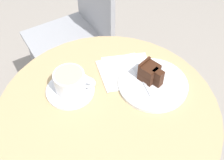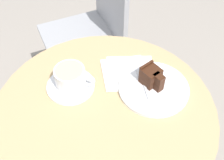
{
  "view_description": "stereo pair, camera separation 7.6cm",
  "coord_description": "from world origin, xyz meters",
  "px_view_note": "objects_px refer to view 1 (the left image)",
  "views": [
    {
      "loc": [
        0.06,
        -0.5,
        1.41
      ],
      "look_at": [
        0.01,
        0.08,
        0.74
      ],
      "focal_mm": 45.0,
      "sensor_mm": 36.0,
      "label": 1
    },
    {
      "loc": [
        0.13,
        -0.49,
        1.41
      ],
      "look_at": [
        0.01,
        0.08,
        0.74
      ],
      "focal_mm": 45.0,
      "sensor_mm": 36.0,
      "label": 2
    }
  ],
  "objects_px": {
    "coffee_cup": "(70,81)",
    "cake_plate": "(153,84)",
    "cafe_chair": "(80,22)",
    "teaspoon": "(84,86)",
    "napkin": "(125,71)",
    "cake_slice": "(150,73)",
    "saucer": "(70,90)",
    "fork": "(141,77)"
  },
  "relations": [
    {
      "from": "saucer",
      "to": "fork",
      "type": "height_order",
      "value": "fork"
    },
    {
      "from": "teaspoon",
      "to": "coffee_cup",
      "type": "bearing_deg",
      "value": -125.43
    },
    {
      "from": "fork",
      "to": "napkin",
      "type": "relative_size",
      "value": 0.59
    },
    {
      "from": "napkin",
      "to": "teaspoon",
      "type": "bearing_deg",
      "value": -147.21
    },
    {
      "from": "saucer",
      "to": "cafe_chair",
      "type": "bearing_deg",
      "value": 97.57
    },
    {
      "from": "coffee_cup",
      "to": "teaspoon",
      "type": "distance_m",
      "value": 0.05
    },
    {
      "from": "fork",
      "to": "napkin",
      "type": "xyz_separation_m",
      "value": [
        -0.06,
        0.03,
        -0.01
      ]
    },
    {
      "from": "napkin",
      "to": "cake_plate",
      "type": "bearing_deg",
      "value": -29.04
    },
    {
      "from": "cake_plate",
      "to": "napkin",
      "type": "xyz_separation_m",
      "value": [
        -0.1,
        0.05,
        -0.0
      ]
    },
    {
      "from": "cake_plate",
      "to": "fork",
      "type": "relative_size",
      "value": 1.82
    },
    {
      "from": "teaspoon",
      "to": "cafe_chair",
      "type": "height_order",
      "value": "cafe_chair"
    },
    {
      "from": "cake_slice",
      "to": "napkin",
      "type": "height_order",
      "value": "cake_slice"
    },
    {
      "from": "teaspoon",
      "to": "napkin",
      "type": "relative_size",
      "value": 0.43
    },
    {
      "from": "coffee_cup",
      "to": "napkin",
      "type": "bearing_deg",
      "value": 29.47
    },
    {
      "from": "saucer",
      "to": "teaspoon",
      "type": "distance_m",
      "value": 0.05
    },
    {
      "from": "coffee_cup",
      "to": "cake_slice",
      "type": "height_order",
      "value": "cake_slice"
    },
    {
      "from": "cake_plate",
      "to": "fork",
      "type": "distance_m",
      "value": 0.04
    },
    {
      "from": "cafe_chair",
      "to": "fork",
      "type": "bearing_deg",
      "value": -5.57
    },
    {
      "from": "coffee_cup",
      "to": "fork",
      "type": "relative_size",
      "value": 1.05
    },
    {
      "from": "saucer",
      "to": "fork",
      "type": "relative_size",
      "value": 1.25
    },
    {
      "from": "teaspoon",
      "to": "cafe_chair",
      "type": "bearing_deg",
      "value": 139.34
    },
    {
      "from": "teaspoon",
      "to": "cake_slice",
      "type": "bearing_deg",
      "value": 49.44
    },
    {
      "from": "saucer",
      "to": "napkin",
      "type": "relative_size",
      "value": 0.73
    },
    {
      "from": "cake_slice",
      "to": "napkin",
      "type": "xyz_separation_m",
      "value": [
        -0.08,
        0.04,
        -0.04
      ]
    },
    {
      "from": "saucer",
      "to": "cake_slice",
      "type": "bearing_deg",
      "value": 13.83
    },
    {
      "from": "coffee_cup",
      "to": "cafe_chair",
      "type": "xyz_separation_m",
      "value": [
        -0.08,
        0.58,
        -0.22
      ]
    },
    {
      "from": "cake_plate",
      "to": "napkin",
      "type": "distance_m",
      "value": 0.11
    },
    {
      "from": "teaspoon",
      "to": "cake_plate",
      "type": "height_order",
      "value": "teaspoon"
    },
    {
      "from": "cake_slice",
      "to": "cafe_chair",
      "type": "bearing_deg",
      "value": 122.49
    },
    {
      "from": "fork",
      "to": "saucer",
      "type": "bearing_deg",
      "value": 82.93
    },
    {
      "from": "coffee_cup",
      "to": "cake_plate",
      "type": "height_order",
      "value": "coffee_cup"
    },
    {
      "from": "saucer",
      "to": "cafe_chair",
      "type": "xyz_separation_m",
      "value": [
        -0.08,
        0.59,
        -0.18
      ]
    },
    {
      "from": "teaspoon",
      "to": "fork",
      "type": "distance_m",
      "value": 0.19
    },
    {
      "from": "coffee_cup",
      "to": "cake_plate",
      "type": "bearing_deg",
      "value": 9.26
    },
    {
      "from": "saucer",
      "to": "coffee_cup",
      "type": "height_order",
      "value": "coffee_cup"
    },
    {
      "from": "coffee_cup",
      "to": "cake_slice",
      "type": "bearing_deg",
      "value": 12.97
    },
    {
      "from": "coffee_cup",
      "to": "cake_plate",
      "type": "xyz_separation_m",
      "value": [
        0.27,
        0.04,
        -0.04
      ]
    },
    {
      "from": "saucer",
      "to": "coffee_cup",
      "type": "xyz_separation_m",
      "value": [
        0.0,
        0.0,
        0.04
      ]
    },
    {
      "from": "cake_slice",
      "to": "cafe_chair",
      "type": "distance_m",
      "value": 0.66
    },
    {
      "from": "coffee_cup",
      "to": "teaspoon",
      "type": "bearing_deg",
      "value": 17.26
    },
    {
      "from": "cake_plate",
      "to": "cake_slice",
      "type": "bearing_deg",
      "value": 129.55
    },
    {
      "from": "teaspoon",
      "to": "napkin",
      "type": "bearing_deg",
      "value": 70.09
    }
  ]
}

